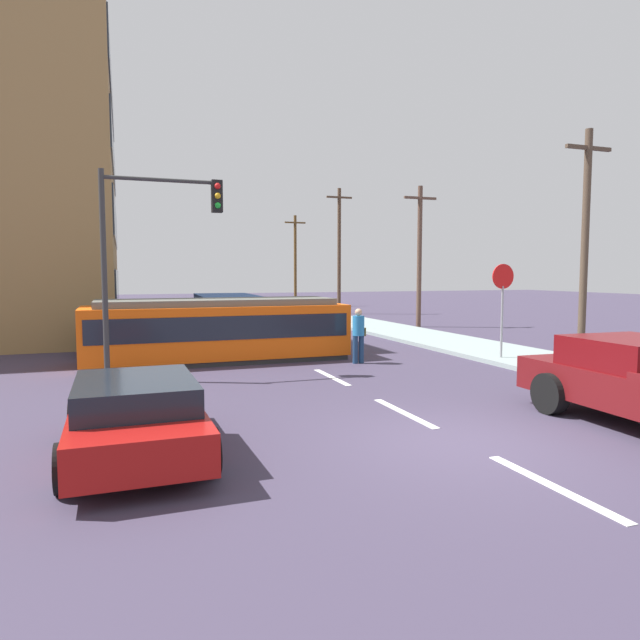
{
  "coord_description": "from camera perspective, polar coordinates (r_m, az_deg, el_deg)",
  "views": [
    {
      "loc": [
        -5.13,
        -7.54,
        2.72
      ],
      "look_at": [
        0.45,
        8.19,
        1.33
      ],
      "focal_mm": 31.28,
      "sensor_mm": 36.0,
      "label": 1
    }
  ],
  "objects": [
    {
      "name": "ground_plane",
      "position": [
        18.48,
        -3.21,
        -3.72
      ],
      "size": [
        120.0,
        120.0,
        0.0
      ],
      "primitive_type": "plane",
      "color": "#3C3449"
    },
    {
      "name": "sidewalk_curb_right",
      "position": [
        18.24,
        21.65,
        -3.94
      ],
      "size": [
        3.2,
        36.0,
        0.14
      ],
      "primitive_type": "cube",
      "color": "#8B9B99",
      "rests_on": "ground"
    },
    {
      "name": "lane_stripe_0",
      "position": [
        8.03,
        22.67,
        -15.39
      ],
      "size": [
        0.16,
        2.4,
        0.01
      ],
      "primitive_type": "cube",
      "color": "silver",
      "rests_on": "ground"
    },
    {
      "name": "lane_stripe_1",
      "position": [
        11.17,
        8.58,
        -9.36
      ],
      "size": [
        0.16,
        2.4,
        0.01
      ],
      "primitive_type": "cube",
      "color": "silver",
      "rests_on": "ground"
    },
    {
      "name": "lane_stripe_2",
      "position": [
        14.74,
        1.2,
        -5.86
      ],
      "size": [
        0.16,
        2.4,
        0.01
      ],
      "primitive_type": "cube",
      "color": "silver",
      "rests_on": "ground"
    },
    {
      "name": "lane_stripe_3",
      "position": [
        24.09,
        -7.12,
        -1.75
      ],
      "size": [
        0.16,
        2.4,
        0.01
      ],
      "primitive_type": "cube",
      "color": "silver",
      "rests_on": "ground"
    },
    {
      "name": "lane_stripe_4",
      "position": [
        29.95,
        -9.59,
        -0.51
      ],
      "size": [
        0.16,
        2.4,
        0.01
      ],
      "primitive_type": "cube",
      "color": "silver",
      "rests_on": "ground"
    },
    {
      "name": "streetcar_tram",
      "position": [
        17.69,
        -10.42,
        -0.9
      ],
      "size": [
        8.0,
        2.61,
        1.94
      ],
      "color": "#F75A0E",
      "rests_on": "ground"
    },
    {
      "name": "city_bus",
      "position": [
        25.11,
        -9.42,
        0.81
      ],
      "size": [
        2.72,
        5.72,
        1.77
      ],
      "color": "#2E539A",
      "rests_on": "ground"
    },
    {
      "name": "pedestrian_crossing",
      "position": [
        16.92,
        3.97,
        -1.28
      ],
      "size": [
        0.49,
        0.36,
        1.67
      ],
      "color": "navy",
      "rests_on": "ground"
    },
    {
      "name": "parked_sedan_near",
      "position": [
        8.83,
        -18.31,
        -9.22
      ],
      "size": [
        2.07,
        4.08,
        1.19
      ],
      "color": "#A41311",
      "rests_on": "ground"
    },
    {
      "name": "parked_sedan_mid",
      "position": [
        21.45,
        -20.38,
        -1.15
      ],
      "size": [
        2.04,
        4.37,
        1.19
      ],
      "color": "black",
      "rests_on": "ground"
    },
    {
      "name": "parked_sedan_far",
      "position": [
        27.37,
        -20.69,
        0.05
      ],
      "size": [
        2.08,
        4.09,
        1.19
      ],
      "color": "black",
      "rests_on": "ground"
    },
    {
      "name": "stop_sign",
      "position": [
        17.99,
        18.18,
        2.84
      ],
      "size": [
        0.76,
        0.07,
        2.88
      ],
      "color": "gray",
      "rests_on": "sidewalk_curb_right"
    },
    {
      "name": "traffic_light_mast",
      "position": [
        15.03,
        -16.81,
        8.37
      ],
      "size": [
        3.05,
        0.33,
        5.31
      ],
      "color": "#333333",
      "rests_on": "ground"
    },
    {
      "name": "utility_pole_near",
      "position": [
        20.31,
        25.48,
        7.51
      ],
      "size": [
        1.8,
        0.24,
        7.37
      ],
      "color": "#4D3C2E",
      "rests_on": "ground"
    },
    {
      "name": "utility_pole_mid",
      "position": [
        28.93,
        10.14,
        6.7
      ],
      "size": [
        1.8,
        0.24,
        7.13
      ],
      "color": "brown",
      "rests_on": "ground"
    },
    {
      "name": "utility_pole_far",
      "position": [
        37.91,
        1.97,
        7.29
      ],
      "size": [
        1.8,
        0.24,
        8.43
      ],
      "color": "brown",
      "rests_on": "ground"
    },
    {
      "name": "utility_pole_distant",
      "position": [
        47.12,
        -2.55,
        6.27
      ],
      "size": [
        1.8,
        0.24,
        7.59
      ],
      "color": "brown",
      "rests_on": "ground"
    }
  ]
}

